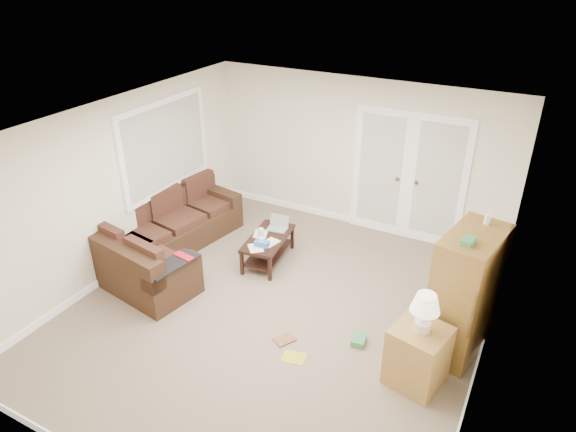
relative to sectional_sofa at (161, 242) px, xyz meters
The scene contains 17 objects.
floor 2.18m from the sectional_sofa, ahead, with size 5.50×5.50×0.00m, color gray.
ceiling 3.07m from the sectional_sofa, ahead, with size 5.00×5.50×0.02m, color white.
wall_left 1.05m from the sectional_sofa, 141.53° to the right, with size 0.02×5.50×2.50m, color white.
wall_right 4.74m from the sectional_sofa, ahead, with size 0.02×5.50×2.50m, color white.
wall_back 3.39m from the sectional_sofa, 49.04° to the left, with size 5.00×0.02×2.50m, color white.
wall_front 3.83m from the sectional_sofa, 54.89° to the right, with size 5.00×0.02×2.50m, color white.
baseboards 2.17m from the sectional_sofa, ahead, with size 5.00×5.50×0.10m, color white, non-canonical shape.
french_doors 3.92m from the sectional_sofa, 39.09° to the left, with size 1.80×0.05×2.13m.
window_left 1.47m from the sectional_sofa, 114.71° to the left, with size 0.05×1.92×1.42m.
sectional_sofa is the anchor object (origin of this frame).
coffee_table 1.61m from the sectional_sofa, 27.30° to the left, with size 0.64×1.08×0.69m.
tv_armoire 4.36m from the sectional_sofa, ahead, with size 0.70×1.04×1.65m.
side_cabinet 4.11m from the sectional_sofa, ahead, with size 0.65×0.65×1.16m.
space_heater 4.68m from the sectional_sofa, 24.11° to the left, with size 0.11×0.09×0.26m, color white.
floor_magazine 2.90m from the sectional_sofa, 19.02° to the right, with size 0.26×0.21×0.01m, color gold.
floor_greenbox 3.33m from the sectional_sofa, ahead, with size 0.16×0.21×0.08m, color #3C844A.
floor_book 2.52m from the sectional_sofa, 15.84° to the right, with size 0.18×0.25×0.02m, color brown.
Camera 1 is at (2.63, -4.67, 4.22)m, focal length 32.00 mm.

